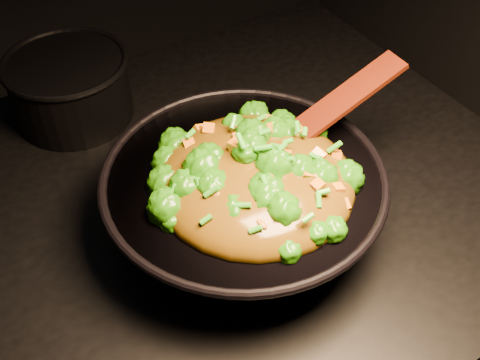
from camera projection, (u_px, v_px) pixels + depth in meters
stovetop at (195, 346)px, 1.31m from camera, size 1.20×0.90×0.90m
wok at (243, 204)px, 0.92m from camera, size 0.43×0.43×0.11m
stir_fry at (255, 159)px, 0.83m from camera, size 0.29×0.29×0.10m
spatula at (319, 117)px, 0.89m from camera, size 0.28×0.05×0.12m
back_pot at (70, 88)px, 1.12m from camera, size 0.26×0.26×0.13m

